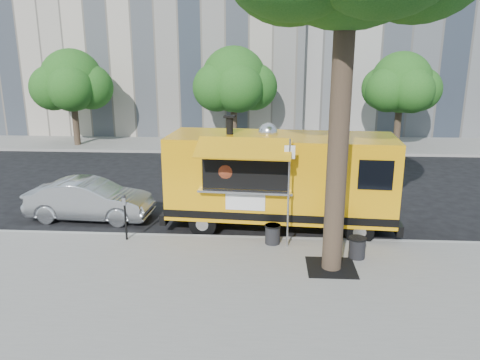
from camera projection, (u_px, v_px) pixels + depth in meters
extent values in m
plane|color=black|center=(235.00, 229.00, 14.49)|extent=(120.00, 120.00, 0.00)
cube|color=gray|center=(222.00, 291.00, 10.62)|extent=(60.00, 6.00, 0.15)
cube|color=#999993|center=(233.00, 239.00, 13.57)|extent=(60.00, 0.14, 0.16)
cube|color=gray|center=(252.00, 144.00, 27.46)|extent=(60.00, 5.00, 0.15)
cylinder|color=#33261C|center=(338.00, 138.00, 10.73)|extent=(0.48, 0.48, 6.50)
cube|color=black|center=(331.00, 267.00, 11.59)|extent=(1.20, 1.20, 0.02)
cylinder|color=#33261C|center=(76.00, 122.00, 26.55)|extent=(0.36, 0.36, 2.60)
sphere|color=#175316|center=(72.00, 80.00, 25.93)|extent=(3.42, 3.42, 3.42)
cylinder|color=#33261C|center=(234.00, 123.00, 26.38)|extent=(0.36, 0.36, 2.60)
sphere|color=#175316|center=(234.00, 79.00, 25.75)|extent=(3.60, 3.60, 3.60)
cylinder|color=#33261C|center=(398.00, 125.00, 25.54)|extent=(0.36, 0.36, 2.60)
sphere|color=#175316|center=(401.00, 82.00, 24.93)|extent=(3.24, 3.24, 3.24)
cylinder|color=silver|center=(289.00, 194.00, 12.46)|extent=(0.06, 0.06, 3.00)
cube|color=white|center=(290.00, 152.00, 12.16)|extent=(0.28, 0.02, 0.35)
cylinder|color=black|center=(126.00, 222.00, 13.19)|extent=(0.06, 0.06, 1.05)
cube|color=silver|center=(124.00, 201.00, 13.03)|extent=(0.10, 0.08, 0.22)
sphere|color=black|center=(124.00, 197.00, 12.99)|extent=(0.11, 0.11, 0.11)
cube|color=#FAAA0D|center=(280.00, 175.00, 14.14)|extent=(6.83, 2.72, 2.42)
cube|color=black|center=(280.00, 206.00, 14.40)|extent=(6.85, 2.74, 0.23)
cube|color=black|center=(393.00, 219.00, 14.03)|extent=(0.33, 2.16, 0.31)
cube|color=black|center=(172.00, 209.00, 14.91)|extent=(0.33, 2.16, 0.31)
cube|color=black|center=(396.00, 166.00, 13.60)|extent=(0.18, 1.81, 0.98)
cylinder|color=black|center=(359.00, 231.00, 13.29)|extent=(0.84, 0.34, 0.82)
cylinder|color=black|center=(353.00, 209.00, 15.09)|extent=(0.84, 0.34, 0.82)
cylinder|color=black|center=(203.00, 223.00, 13.87)|extent=(0.84, 0.34, 0.82)
cylinder|color=black|center=(215.00, 203.00, 15.68)|extent=(0.84, 0.34, 0.82)
cube|color=black|center=(246.00, 170.00, 13.13)|extent=(2.48, 0.35, 1.08)
cube|color=silver|center=(245.00, 192.00, 13.13)|extent=(2.69, 0.54, 0.06)
cube|color=#FAAA0D|center=(243.00, 148.00, 12.42)|extent=(2.63, 1.15, 0.43)
cube|color=white|center=(245.00, 201.00, 13.29)|extent=(1.13, 0.12, 0.51)
cylinder|color=black|center=(230.00, 126.00, 13.95)|extent=(0.21, 0.21, 0.57)
sphere|color=silver|center=(268.00, 132.00, 14.05)|extent=(0.58, 0.58, 0.58)
sphere|color=brown|center=(228.00, 169.00, 13.49)|extent=(0.86, 0.86, 0.86)
cylinder|color=#FF590C|center=(226.00, 175.00, 13.31)|extent=(0.36, 0.15, 0.35)
imported|color=#ABAEB2|center=(90.00, 200.00, 15.23)|extent=(4.09, 1.59, 1.33)
cylinder|color=black|center=(357.00, 248.00, 12.09)|extent=(0.43, 0.43, 0.56)
cylinder|color=black|center=(358.00, 238.00, 12.03)|extent=(0.46, 0.46, 0.04)
cylinder|color=black|center=(273.00, 234.00, 13.00)|extent=(0.41, 0.41, 0.54)
cylinder|color=black|center=(273.00, 226.00, 12.93)|extent=(0.45, 0.45, 0.04)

